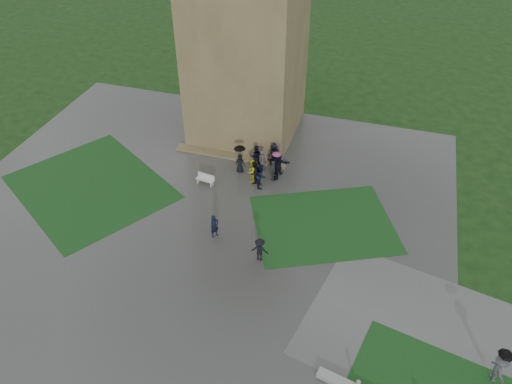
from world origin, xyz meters
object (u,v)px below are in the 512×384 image
(tower, at_px, (246,25))
(pedestrian_near, at_px, (260,250))
(bench, at_px, (205,179))
(pedestrian_mid, at_px, (215,226))
(pedestrian_path, at_px, (500,367))

(tower, bearing_deg, pedestrian_near, -69.51)
(bench, relative_size, pedestrian_mid, 0.86)
(pedestrian_near, bearing_deg, pedestrian_path, 159.24)
(bench, xyz_separation_m, pedestrian_path, (19.17, -10.54, 0.69))
(tower, relative_size, bench, 12.61)
(tower, relative_size, pedestrian_path, 7.93)
(bench, bearing_deg, pedestrian_mid, -54.05)
(tower, bearing_deg, bench, -94.30)
(tower, bearing_deg, pedestrian_mid, -81.38)
(tower, height_order, bench, tower)
(tower, distance_m, bench, 11.86)
(tower, distance_m, pedestrian_near, 17.32)
(tower, relative_size, pedestrian_mid, 10.84)
(bench, distance_m, pedestrian_mid, 5.64)
(tower, height_order, pedestrian_mid, tower)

